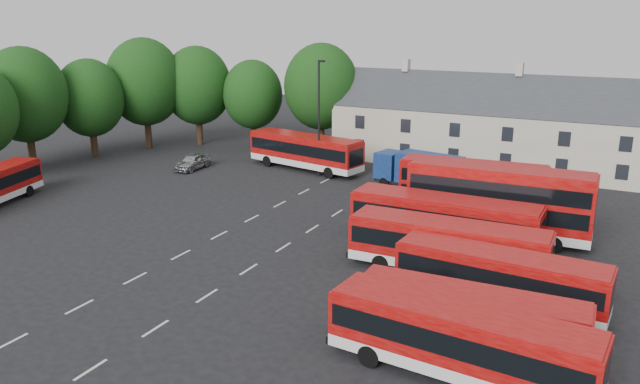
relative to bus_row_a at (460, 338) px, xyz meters
The scene contains 15 objects.
ground 20.43m from the bus_row_a, 158.05° to the left, with size 140.00×140.00×0.00m, color black.
lane_markings 19.07m from the bus_row_a, 149.60° to the left, with size 5.15×33.80×0.01m.
treeline 48.16m from the bus_row_a, 145.75° to the left, with size 29.92×32.59×12.01m.
terrace_houses 37.97m from the bus_row_a, 97.37° to the left, with size 35.70×7.13×10.06m.
bus_row_a is the anchor object (origin of this frame).
bus_row_b 2.45m from the bus_row_a, 95.19° to the left, with size 10.06×2.65×2.82m.
bus_row_c 7.28m from the bus_row_a, 89.25° to the left, with size 10.53×3.01×2.94m.
bus_row_d 10.63m from the bus_row_a, 108.48° to the left, with size 11.19×2.82×3.15m.
bus_row_e 14.94m from the bus_row_a, 108.61° to the left, with size 11.83×2.85×3.34m.
bus_dd_south 17.80m from the bus_row_a, 96.99° to the left, with size 11.81×2.99×4.82m.
bus_dd_north 21.48m from the bus_row_a, 102.65° to the left, with size 10.43×3.11×4.22m.
bus_north 36.15m from the bus_row_a, 128.27° to the left, with size 12.13×4.95×3.35m.
box_truck 28.20m from the bus_row_a, 111.67° to the left, with size 7.73×3.72×3.25m.
silver_car 39.96m from the bus_row_a, 143.61° to the left, with size 1.76×4.38×1.49m, color #ADAFB5.
lamppost 33.83m from the bus_row_a, 126.84° to the left, with size 0.73×0.42×10.50m.
Camera 1 is at (24.07, -30.16, 14.37)m, focal length 35.00 mm.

